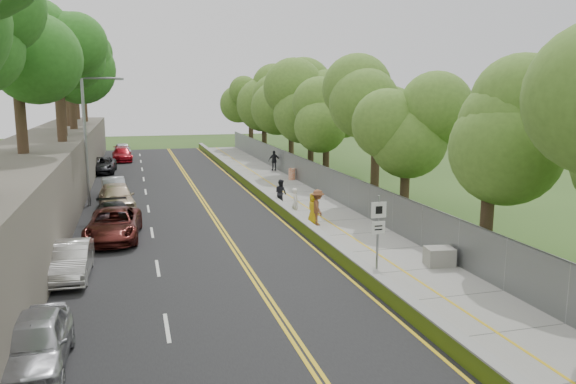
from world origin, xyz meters
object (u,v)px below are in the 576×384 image
Objects in this scene: car_2 at (114,225)px; car_1 at (70,260)px; signpost at (378,226)px; painter_0 at (313,209)px; streetlight at (89,132)px; car_0 at (34,344)px; person_far at (274,161)px; construction_barrel at (292,174)px; concrete_block at (439,257)px.

car_1 is at bearing -100.79° from car_2.
signpost reaches higher than painter_0.
streetlight reaches higher than car_0.
signpost is at bearing -12.35° from car_1.
car_0 is 0.80× the size of car_2.
person_far is at bearing 61.81° from car_1.
car_2 is (1.45, 5.43, 0.05)m from car_1.
streetlight is 19.23m from person_far.
construction_barrel is at bearing 53.26° from car_2.
car_0 is at bearing -90.07° from car_1.
person_far is at bearing 89.49° from concrete_block.
construction_barrel is 23.23m from concrete_block.
construction_barrel is at bearing 55.67° from car_1.
person_far is (14.66, 11.89, -3.69)m from streetlight.
car_2 is (-12.95, 7.89, 0.34)m from concrete_block.
signpost is at bearing 163.29° from painter_0.
construction_barrel is 31.93m from car_0.
car_2 reaches higher than car_1.
painter_0 reaches higher than concrete_block.
painter_0 is at bearing -36.19° from streetlight.
signpost is at bearing -97.87° from construction_barrel.
construction_barrel is 15.35m from painter_0.
car_2 is (-10.05, 8.17, -1.19)m from signpost.
car_2 is at bearing 148.63° from concrete_block.
construction_barrel is 5.41m from person_far.
signpost is 1.73× the size of person_far.
painter_0 is (11.66, -8.53, -3.73)m from streetlight.
concrete_block is 0.27× the size of car_1.
concrete_block is 15.39m from car_0.
person_far is (0.25, 28.62, 0.53)m from concrete_block.
car_2 is 10.21m from painter_0.
painter_0 reaches higher than car_2.
concrete_block is 0.65× the size of painter_0.
signpost is 3.29m from concrete_block.
concrete_block is at bearing -177.19° from painter_0.
person_far is at bearing 83.78° from signpost.
streetlight is 4.68× the size of painter_0.
concrete_block is at bearing 5.48° from signpost.
painter_0 reaches higher than construction_barrel.
construction_barrel is at bearing -27.35° from painter_0.
streetlight reaches higher than construction_barrel.
construction_barrel is 0.81× the size of concrete_block.
streetlight is 8.85× the size of construction_barrel.
person_far is (3.00, 20.42, 0.04)m from painter_0.
car_1 is at bearing 88.67° from car_0.
streetlight is 2.58× the size of signpost.
person_far reaches higher than construction_barrel.
construction_barrel is 0.22× the size of car_1.
car_0 is at bearing 67.75° from person_far.
streetlight is 20.72m from signpost.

